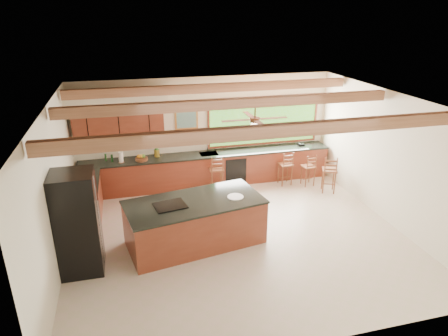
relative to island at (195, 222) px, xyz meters
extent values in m
plane|color=beige|center=(0.96, 0.05, -0.50)|extent=(7.20, 7.20, 0.00)
cube|color=silver|center=(0.96, 3.30, 1.00)|extent=(7.20, 0.04, 3.00)
cube|color=silver|center=(0.96, -3.20, 1.00)|extent=(7.20, 0.04, 3.00)
cube|color=silver|center=(-2.64, 0.05, 1.00)|extent=(0.04, 6.50, 3.00)
cube|color=silver|center=(4.56, 0.05, 1.00)|extent=(0.04, 6.50, 3.00)
cube|color=#AD7756|center=(0.96, 0.05, 2.50)|extent=(7.20, 6.50, 0.04)
cube|color=#A47352|center=(0.96, -1.55, 2.36)|extent=(7.10, 0.15, 0.22)
cube|color=#A47352|center=(0.96, 0.55, 2.36)|extent=(7.10, 0.15, 0.22)
cube|color=#A47352|center=(0.96, 2.35, 2.36)|extent=(7.10, 0.15, 0.22)
cube|color=brown|center=(-1.39, 3.11, 1.40)|extent=(2.30, 0.35, 0.70)
cube|color=#EEE8CD|center=(-1.39, 3.04, 2.00)|extent=(2.60, 0.50, 0.48)
cylinder|color=#FFEABF|center=(-2.09, 3.04, 1.77)|extent=(0.10, 0.10, 0.01)
cylinder|color=#FFEABF|center=(-0.69, 3.04, 1.77)|extent=(0.10, 0.10, 0.01)
cube|color=#5FAD3D|center=(2.66, 3.27, 1.17)|extent=(3.20, 0.04, 1.30)
cube|color=#B57837|center=(0.41, 3.27, 1.35)|extent=(0.64, 0.03, 0.54)
cube|color=#467E65|center=(0.41, 3.25, 1.35)|extent=(0.54, 0.01, 0.44)
cube|color=brown|center=(0.96, 2.96, -0.06)|extent=(7.00, 0.65, 0.88)
cube|color=black|center=(0.96, 2.96, 0.40)|extent=(7.04, 0.69, 0.04)
cube|color=brown|center=(-2.30, 1.40, -0.06)|extent=(0.65, 2.35, 0.88)
cube|color=black|center=(-2.30, 1.40, 0.40)|extent=(0.69, 2.39, 0.04)
cube|color=black|center=(1.66, 2.63, -0.08)|extent=(0.60, 0.02, 0.78)
cube|color=silver|center=(0.96, 2.96, 0.41)|extent=(0.50, 0.38, 0.03)
cylinder|color=silver|center=(0.96, 3.16, 0.57)|extent=(0.03, 0.03, 0.30)
cylinder|color=silver|center=(0.96, 3.06, 0.70)|extent=(0.03, 0.20, 0.03)
cylinder|color=white|center=(-1.42, 2.86, 0.57)|extent=(0.12, 0.12, 0.29)
cylinder|color=#1B431B|center=(-1.82, 3.09, 0.52)|extent=(0.05, 0.05, 0.19)
cylinder|color=#1B431B|center=(-1.66, 2.96, 0.52)|extent=(0.06, 0.06, 0.20)
cube|color=black|center=(3.76, 2.98, 0.47)|extent=(0.20, 0.17, 0.09)
cube|color=brown|center=(0.00, 0.00, -0.02)|extent=(2.97, 1.75, 0.94)
cube|color=black|center=(0.00, 0.00, 0.47)|extent=(3.02, 1.80, 0.04)
cube|color=black|center=(-0.51, -0.09, 0.50)|extent=(0.70, 0.59, 0.02)
cylinder|color=white|center=(0.88, -0.03, 0.50)|extent=(0.34, 0.34, 0.02)
cube|color=black|center=(-2.26, -0.39, 0.50)|extent=(0.78, 0.76, 2.00)
cube|color=silver|center=(-1.87, -0.39, 0.50)|extent=(0.02, 0.05, 1.84)
cube|color=brown|center=(1.06, 2.50, 0.13)|extent=(0.39, 0.39, 0.04)
cylinder|color=brown|center=(0.91, 2.35, -0.19)|extent=(0.04, 0.04, 0.61)
cylinder|color=brown|center=(1.20, 2.35, -0.19)|extent=(0.04, 0.04, 0.61)
cylinder|color=brown|center=(0.91, 2.64, -0.19)|extent=(0.04, 0.04, 0.61)
cylinder|color=brown|center=(1.20, 2.64, -0.19)|extent=(0.04, 0.04, 0.61)
cube|color=brown|center=(3.05, 2.41, 0.11)|extent=(0.37, 0.37, 0.04)
cylinder|color=brown|center=(2.91, 2.27, -0.20)|extent=(0.03, 0.03, 0.58)
cylinder|color=brown|center=(3.19, 2.27, -0.20)|extent=(0.03, 0.03, 0.58)
cylinder|color=brown|center=(2.91, 2.55, -0.20)|extent=(0.03, 0.03, 0.58)
cylinder|color=brown|center=(3.19, 2.55, -0.20)|extent=(0.03, 0.03, 0.58)
cube|color=brown|center=(3.65, 2.19, 0.07)|extent=(0.36, 0.36, 0.04)
cylinder|color=brown|center=(3.52, 2.06, -0.22)|extent=(0.03, 0.03, 0.55)
cylinder|color=brown|center=(3.78, 2.06, -0.22)|extent=(0.03, 0.03, 0.55)
cylinder|color=brown|center=(3.52, 2.32, -0.22)|extent=(0.03, 0.03, 0.55)
cylinder|color=brown|center=(3.78, 2.32, -0.22)|extent=(0.03, 0.03, 0.55)
cube|color=brown|center=(4.01, 1.65, 0.14)|extent=(0.49, 0.49, 0.04)
cylinder|color=brown|center=(3.86, 1.50, -0.19)|extent=(0.04, 0.04, 0.62)
cylinder|color=brown|center=(4.16, 1.50, -0.19)|extent=(0.04, 0.04, 0.62)
cylinder|color=brown|center=(3.86, 1.79, -0.19)|extent=(0.04, 0.04, 0.62)
cylinder|color=brown|center=(4.16, 1.79, -0.19)|extent=(0.04, 0.04, 0.62)
camera|label=1|loc=(-1.25, -7.32, 4.18)|focal=32.00mm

